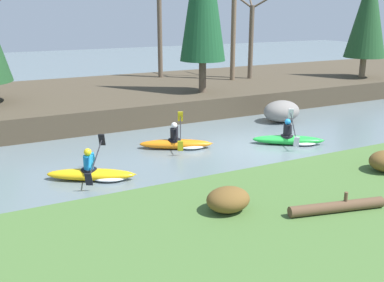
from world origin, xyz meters
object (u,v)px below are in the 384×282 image
(kayaker_middle, at_px, (179,143))
(kayaker_trailing, at_px, (95,174))
(boulder_midstream, at_px, (282,111))
(kayaker_lead, at_px, (291,139))
(driftwood_log, at_px, (337,207))

(kayaker_middle, distance_m, kayaker_trailing, 4.07)
(kayaker_middle, bearing_deg, kayaker_trailing, -128.92)
(boulder_midstream, bearing_deg, kayaker_trailing, -160.97)
(kayaker_middle, height_order, boulder_midstream, kayaker_middle)
(kayaker_lead, relative_size, kayaker_trailing, 0.98)
(boulder_midstream, bearing_deg, kayaker_lead, -121.80)
(kayaker_middle, bearing_deg, driftwood_log, -64.42)
(kayaker_middle, xyz_separation_m, kayaker_trailing, (-3.68, -1.75, 0.00))
(kayaker_middle, height_order, driftwood_log, driftwood_log)
(kayaker_middle, relative_size, driftwood_log, 1.21)
(kayaker_middle, bearing_deg, kayaker_lead, 5.57)
(kayaker_lead, distance_m, driftwood_log, 7.75)
(kayaker_trailing, distance_m, boulder_midstream, 10.23)
(kayaker_middle, bearing_deg, boulder_midstream, 40.42)
(kayaker_trailing, bearing_deg, kayaker_lead, 30.13)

